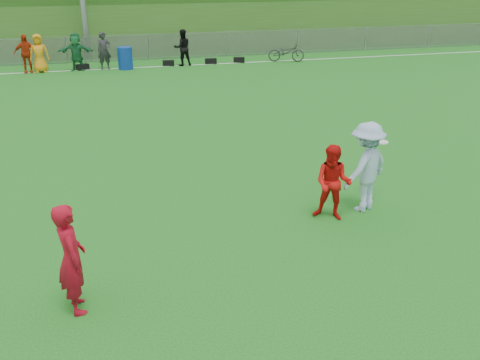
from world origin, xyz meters
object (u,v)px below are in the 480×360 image
object	(u,v)px
player_red_center	(333,183)
recycling_bin	(125,58)
bicycle	(286,52)
frisbee	(382,142)
player_red_left	(71,259)
player_blue	(366,167)

from	to	relation	value
player_red_center	recycling_bin	world-z (taller)	player_red_center
bicycle	player_red_center	bearing A→B (deg)	-178.61
frisbee	recycling_bin	world-z (taller)	frisbee
player_red_left	recycling_bin	distance (m)	18.67
player_red_left	frisbee	distance (m)	6.79
player_blue	player_red_left	bearing A→B (deg)	-8.26
player_red_center	player_red_left	bearing A→B (deg)	-125.30
player_red_center	recycling_bin	size ratio (longest dim) A/B	1.51
player_red_center	frisbee	xyz separation A→B (m)	(1.41, 0.78, 0.47)
player_red_left	player_red_center	world-z (taller)	player_red_left
player_red_center	player_blue	bearing A→B (deg)	50.28
frisbee	recycling_bin	xyz separation A→B (m)	(-4.52, 15.96, -0.73)
player_red_center	player_blue	distance (m)	0.85
player_blue	frisbee	distance (m)	0.87
frisbee	bicycle	bearing A→B (deg)	78.10
frisbee	bicycle	size ratio (longest dim) A/B	0.16
bicycle	player_blue	bearing A→B (deg)	-176.23
player_red_left	player_blue	world-z (taller)	player_blue
player_red_left	frisbee	xyz separation A→B (m)	(6.25, 2.63, 0.38)
player_red_left	recycling_bin	size ratio (longest dim) A/B	1.69
recycling_bin	bicycle	bearing A→B (deg)	0.08
recycling_bin	player_red_center	bearing A→B (deg)	-79.46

